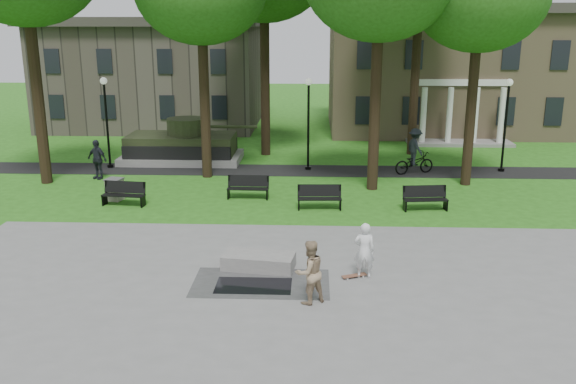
% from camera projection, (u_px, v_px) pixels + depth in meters
% --- Properties ---
extents(ground, '(120.00, 120.00, 0.00)m').
position_uv_depth(ground, '(289.00, 255.00, 20.09)').
color(ground, '#265E16').
rests_on(ground, ground).
extents(plaza, '(22.00, 16.00, 0.02)m').
position_uv_depth(plaza, '(281.00, 327.00, 15.27)').
color(plaza, gray).
rests_on(plaza, ground).
extents(footpath, '(44.00, 2.60, 0.01)m').
position_uv_depth(footpath, '(298.00, 171.00, 31.65)').
color(footpath, black).
rests_on(footpath, ground).
extents(building_right, '(17.00, 12.00, 8.60)m').
position_uv_depth(building_right, '(443.00, 68.00, 43.57)').
color(building_right, '#9E8460').
rests_on(building_right, ground).
extents(building_left, '(15.00, 10.00, 7.20)m').
position_uv_depth(building_left, '(155.00, 77.00, 45.10)').
color(building_left, '#4C443D').
rests_on(building_left, ground).
extents(lamp_left, '(0.36, 0.36, 4.73)m').
position_uv_depth(lamp_left, '(106.00, 115.00, 31.60)').
color(lamp_left, black).
rests_on(lamp_left, ground).
extents(lamp_mid, '(0.36, 0.36, 4.73)m').
position_uv_depth(lamp_mid, '(308.00, 116.00, 31.17)').
color(lamp_mid, black).
rests_on(lamp_mid, ground).
extents(lamp_right, '(0.36, 0.36, 4.73)m').
position_uv_depth(lamp_right, '(506.00, 118.00, 30.77)').
color(lamp_right, black).
rests_on(lamp_right, ground).
extents(tank_monument, '(7.45, 3.40, 2.40)m').
position_uv_depth(tank_monument, '(182.00, 146.00, 33.61)').
color(tank_monument, gray).
rests_on(tank_monument, ground).
extents(puddle, '(2.20, 1.20, 0.00)m').
position_uv_depth(puddle, '(254.00, 286.00, 17.67)').
color(puddle, black).
rests_on(puddle, plaza).
extents(concrete_block, '(2.32, 1.30, 0.45)m').
position_uv_depth(concrete_block, '(259.00, 261.00, 18.91)').
color(concrete_block, gray).
rests_on(concrete_block, plaza).
extents(skateboard, '(0.80, 0.49, 0.07)m').
position_uv_depth(skateboard, '(354.00, 276.00, 18.24)').
color(skateboard, brown).
rests_on(skateboard, plaza).
extents(skateboarder, '(0.64, 0.43, 1.71)m').
position_uv_depth(skateboarder, '(364.00, 250.00, 18.05)').
color(skateboarder, white).
rests_on(skateboarder, plaza).
extents(friend_watching, '(1.09, 1.03, 1.78)m').
position_uv_depth(friend_watching, '(310.00, 272.00, 16.38)').
color(friend_watching, tan).
rests_on(friend_watching, plaza).
extents(pedestrian_walker, '(1.23, 0.91, 1.95)m').
position_uv_depth(pedestrian_walker, '(97.00, 159.00, 29.75)').
color(pedestrian_walker, '#1F212A').
rests_on(pedestrian_walker, ground).
extents(cyclist, '(2.27, 1.49, 2.33)m').
position_uv_depth(cyclist, '(415.00, 155.00, 30.76)').
color(cyclist, black).
rests_on(cyclist, ground).
extents(park_bench_0, '(1.84, 0.73, 1.00)m').
position_uv_depth(park_bench_0, '(124.00, 193.00, 25.50)').
color(park_bench_0, black).
rests_on(park_bench_0, ground).
extents(park_bench_1, '(1.81, 0.58, 1.00)m').
position_uv_depth(park_bench_1, '(248.00, 187.00, 26.51)').
color(park_bench_1, black).
rests_on(park_bench_1, ground).
extents(park_bench_2, '(1.82, 0.60, 1.00)m').
position_uv_depth(park_bench_2, '(320.00, 196.00, 24.99)').
color(park_bench_2, black).
rests_on(park_bench_2, ground).
extents(park_bench_3, '(1.84, 0.73, 1.00)m').
position_uv_depth(park_bench_3, '(425.00, 197.00, 24.84)').
color(park_bench_3, black).
rests_on(park_bench_3, ground).
extents(trash_bin, '(0.79, 0.79, 0.96)m').
position_uv_depth(trash_bin, '(115.00, 189.00, 26.23)').
color(trash_bin, '#A79A8A').
rests_on(trash_bin, ground).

